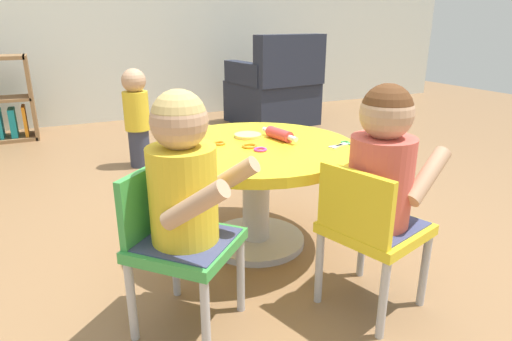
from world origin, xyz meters
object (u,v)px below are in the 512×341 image
object	(u,v)px
armchair_dark	(275,92)
child_chair_right	(370,229)
rolling_pin	(279,134)
craft_scissors	(344,144)
toddler_standing	(137,115)
child_chair_left	(177,241)
seated_child_right	(383,163)
seated_child_left	(184,175)
craft_table	(256,170)

from	to	relation	value
armchair_dark	child_chair_right	bearing A→B (deg)	-111.50
rolling_pin	craft_scissors	bearing A→B (deg)	-42.89
toddler_standing	craft_scissors	bearing A→B (deg)	-69.18
child_chair_left	craft_scissors	bearing A→B (deg)	15.72
seated_child_right	toddler_standing	distance (m)	2.00
seated_child_right	seated_child_left	bearing A→B (deg)	165.48
child_chair_left	craft_scissors	size ratio (longest dim) A/B	3.79
craft_table	seated_child_right	xyz separation A→B (m)	(0.18, -0.58, 0.18)
craft_scissors	child_chair_left	bearing A→B (deg)	-164.28
seated_child_right	craft_scissors	xyz separation A→B (m)	(0.16, 0.42, -0.06)
child_chair_left	craft_table	bearing A→B (deg)	40.04
child_chair_right	rolling_pin	xyz separation A→B (m)	(-0.01, 0.62, 0.19)
craft_table	toddler_standing	world-z (taller)	toddler_standing
child_chair_left	toddler_standing	distance (m)	1.78
child_chair_right	seated_child_right	world-z (taller)	seated_child_right
craft_table	rolling_pin	size ratio (longest dim) A/B	3.73
craft_table	seated_child_right	size ratio (longest dim) A/B	1.68
craft_scissors	armchair_dark	bearing A→B (deg)	69.09
child_chair_left	rolling_pin	xyz separation A→B (m)	(0.60, 0.42, 0.19)
seated_child_left	armchair_dark	bearing A→B (deg)	57.11
rolling_pin	craft_scissors	xyz separation A→B (m)	(0.21, -0.19, -0.02)
seated_child_right	rolling_pin	world-z (taller)	seated_child_right
seated_child_left	seated_child_right	size ratio (longest dim) A/B	1.00
craft_table	child_chair_right	size ratio (longest dim) A/B	1.60
child_chair_right	rolling_pin	distance (m)	0.65
craft_table	child_chair_left	xyz separation A→B (m)	(-0.47, -0.39, -0.05)
seated_child_left	seated_child_right	xyz separation A→B (m)	(0.62, -0.16, 0.00)
craft_table	armchair_dark	world-z (taller)	armchair_dark
rolling_pin	toddler_standing	bearing A→B (deg)	105.60
craft_table	seated_child_right	world-z (taller)	seated_child_right
craft_scissors	rolling_pin	bearing A→B (deg)	137.11
child_chair_left	seated_child_left	world-z (taller)	seated_child_left
child_chair_right	craft_scissors	world-z (taller)	child_chair_right
rolling_pin	seated_child_left	bearing A→B (deg)	-141.60
child_chair_left	rolling_pin	world-z (taller)	child_chair_left
armchair_dark	toddler_standing	distance (m)	1.66
seated_child_left	child_chair_left	bearing A→B (deg)	133.30
child_chair_left	armchair_dark	xyz separation A→B (m)	(1.69, 2.54, 0.00)
seated_child_left	rolling_pin	xyz separation A→B (m)	(0.57, 0.45, -0.04)
craft_table	seated_child_left	distance (m)	0.63
child_chair_right	craft_scissors	distance (m)	0.50
armchair_dark	rolling_pin	bearing A→B (deg)	-117.30
child_chair_right	toddler_standing	distance (m)	2.00
craft_table	child_chair_right	distance (m)	0.61
craft_scissors	craft_table	bearing A→B (deg)	153.77
craft_table	toddler_standing	xyz separation A→B (m)	(-0.25, 1.37, 0.01)
child_chair_right	toddler_standing	xyz separation A→B (m)	(-0.39, 1.96, 0.05)
rolling_pin	craft_scissors	distance (m)	0.29
child_chair_left	seated_child_right	size ratio (longest dim) A/B	1.05
toddler_standing	rolling_pin	xyz separation A→B (m)	(0.37, -1.34, 0.13)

